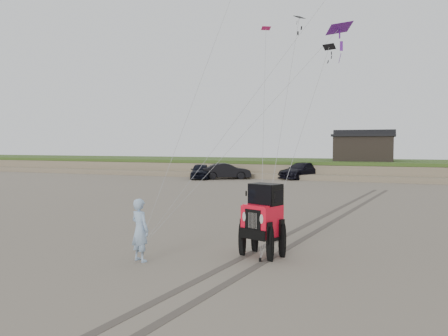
{
  "coord_description": "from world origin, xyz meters",
  "views": [
    {
      "loc": [
        4.72,
        -12.53,
        3.5
      ],
      "look_at": [
        -1.22,
        3.0,
        2.6
      ],
      "focal_mm": 35.0,
      "sensor_mm": 36.0,
      "label": 1
    }
  ],
  "objects_px": {
    "cabin": "(364,147)",
    "truck_b": "(227,171)",
    "jeep": "(262,228)",
    "man": "(140,230)",
    "truck_a": "(200,171)",
    "truck_c": "(302,171)"
  },
  "relations": [
    {
      "from": "truck_a",
      "to": "man",
      "type": "height_order",
      "value": "man"
    },
    {
      "from": "truck_b",
      "to": "truck_c",
      "type": "distance_m",
      "value": 7.64
    },
    {
      "from": "cabin",
      "to": "truck_b",
      "type": "height_order",
      "value": "cabin"
    },
    {
      "from": "truck_b",
      "to": "truck_c",
      "type": "relative_size",
      "value": 0.85
    },
    {
      "from": "truck_b",
      "to": "man",
      "type": "xyz_separation_m",
      "value": [
        8.5,
        -29.99,
        0.15
      ]
    },
    {
      "from": "truck_a",
      "to": "truck_c",
      "type": "height_order",
      "value": "truck_c"
    },
    {
      "from": "truck_b",
      "to": "jeep",
      "type": "distance_m",
      "value": 30.51
    },
    {
      "from": "truck_b",
      "to": "man",
      "type": "relative_size",
      "value": 2.56
    },
    {
      "from": "truck_b",
      "to": "truck_c",
      "type": "xyz_separation_m",
      "value": [
        7.01,
        3.04,
        0.03
      ]
    },
    {
      "from": "truck_b",
      "to": "jeep",
      "type": "bearing_deg",
      "value": 177.01
    },
    {
      "from": "truck_a",
      "to": "truck_b",
      "type": "bearing_deg",
      "value": -6.4
    },
    {
      "from": "cabin",
      "to": "truck_c",
      "type": "xyz_separation_m",
      "value": [
        -5.73,
        -5.33,
        -2.41
      ]
    },
    {
      "from": "truck_b",
      "to": "man",
      "type": "distance_m",
      "value": 31.17
    },
    {
      "from": "cabin",
      "to": "truck_a",
      "type": "relative_size",
      "value": 1.4
    },
    {
      "from": "truck_a",
      "to": "truck_c",
      "type": "xyz_separation_m",
      "value": [
        9.63,
        3.7,
        0.04
      ]
    },
    {
      "from": "cabin",
      "to": "man",
      "type": "xyz_separation_m",
      "value": [
        -4.25,
        -38.36,
        -2.29
      ]
    },
    {
      "from": "truck_a",
      "to": "jeep",
      "type": "height_order",
      "value": "jeep"
    },
    {
      "from": "cabin",
      "to": "truck_a",
      "type": "height_order",
      "value": "cabin"
    },
    {
      "from": "truck_a",
      "to": "truck_c",
      "type": "relative_size",
      "value": 0.81
    },
    {
      "from": "cabin",
      "to": "truck_a",
      "type": "distance_m",
      "value": 17.99
    },
    {
      "from": "truck_b",
      "to": "jeep",
      "type": "height_order",
      "value": "jeep"
    },
    {
      "from": "truck_b",
      "to": "jeep",
      "type": "relative_size",
      "value": 0.99
    }
  ]
}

